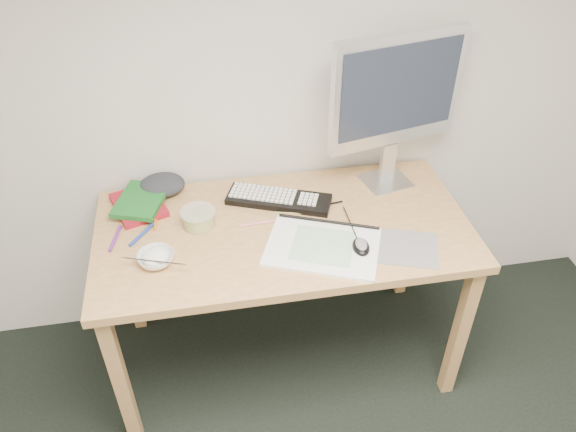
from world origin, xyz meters
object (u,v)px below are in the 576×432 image
(desk, at_px, (284,243))
(sketchpad, at_px, (323,247))
(keyboard, at_px, (279,199))
(monitor, at_px, (397,95))
(rice_bowl, at_px, (156,259))

(desk, bearing_deg, sketchpad, -51.20)
(sketchpad, height_order, keyboard, keyboard)
(monitor, bearing_deg, rice_bowl, -173.02)
(monitor, bearing_deg, desk, -167.91)
(sketchpad, relative_size, rice_bowl, 3.12)
(desk, distance_m, monitor, 0.70)
(sketchpad, distance_m, rice_bowl, 0.59)
(keyboard, height_order, rice_bowl, rice_bowl)
(desk, xyz_separation_m, sketchpad, (0.12, -0.15, 0.09))
(desk, distance_m, rice_bowl, 0.49)
(desk, height_order, keyboard, keyboard)
(keyboard, bearing_deg, monitor, 29.60)
(desk, xyz_separation_m, monitor, (0.47, 0.22, 0.48))
(keyboard, xyz_separation_m, rice_bowl, (-0.48, -0.28, 0.01))
(monitor, relative_size, rice_bowl, 4.97)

